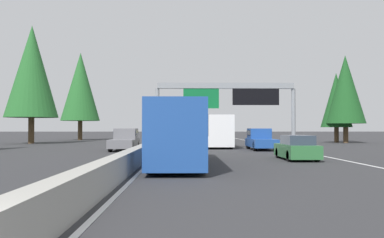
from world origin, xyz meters
TOP-DOWN VIEW (x-y plane):
  - ground_plane at (60.00, 0.00)m, footprint 320.00×320.00m
  - median_barrier at (80.00, 0.30)m, footprint 180.00×0.56m
  - shoulder_stripe_right at (70.00, -11.52)m, footprint 160.00×0.16m
  - shoulder_stripe_median at (70.00, -0.25)m, footprint 160.00×0.16m
  - sign_gantry_overhead at (34.01, -6.04)m, footprint 0.50×12.68m
  - bus_mid_right at (18.04, -1.81)m, footprint 11.50×2.55m
  - sedan_distant_a at (21.48, -8.90)m, footprint 4.40×1.80m
  - sedan_mid_center at (52.18, -1.96)m, footprint 4.40×1.80m
  - box_truck_near_right at (106.14, -8.81)m, footprint 8.50×2.40m
  - pickup_near_center at (33.13, -8.83)m, footprint 5.60×2.00m
  - sedan_far_left at (128.19, -5.25)m, footprint 4.40×1.80m
  - minivan_far_right at (74.65, -2.03)m, footprint 5.00×1.95m
  - bus_distant_b at (38.99, -5.33)m, footprint 11.50×2.55m
  - oncoming_near at (32.32, 2.95)m, footprint 5.60×2.00m
  - oncoming_far at (80.07, 2.79)m, footprint 4.40×1.80m
  - conifer_right_near at (49.62, -22.84)m, footprint 4.97×4.97m
  - conifer_right_mid at (50.72, -22.04)m, footprint 4.02×4.02m
  - conifer_left_near at (47.96, 16.68)m, footprint 6.41×6.41m
  - conifer_left_mid at (62.95, 14.47)m, footprint 6.13×6.13m

SIDE VIEW (x-z plane):
  - ground_plane at x=60.00m, z-range 0.00..0.00m
  - shoulder_stripe_right at x=70.00m, z-range 0.00..0.01m
  - shoulder_stripe_median at x=70.00m, z-range 0.00..0.01m
  - median_barrier at x=80.00m, z-range 0.00..0.90m
  - sedan_distant_a at x=21.48m, z-range -0.05..1.42m
  - sedan_mid_center at x=52.18m, z-range -0.05..1.42m
  - sedan_far_left at x=128.19m, z-range -0.05..1.42m
  - oncoming_far at x=80.07m, z-range -0.05..1.42m
  - pickup_near_center at x=33.13m, z-range -0.02..1.84m
  - oncoming_near at x=32.32m, z-range -0.02..1.84m
  - minivan_far_right at x=74.65m, z-range 0.11..1.80m
  - box_truck_near_right at x=106.14m, z-range 0.14..3.09m
  - bus_mid_right at x=18.04m, z-range 0.17..3.27m
  - bus_distant_b at x=38.99m, z-range 0.17..3.27m
  - sign_gantry_overhead at x=34.01m, z-range 1.77..7.74m
  - conifer_right_mid at x=50.72m, z-range 0.98..10.13m
  - conifer_right_near at x=49.62m, z-range 1.22..12.52m
  - conifer_left_mid at x=62.95m, z-range 1.51..15.44m
  - conifer_left_near at x=47.96m, z-range 1.58..16.16m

